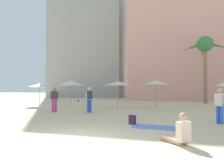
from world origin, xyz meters
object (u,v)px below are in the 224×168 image
Objects in this scene: cafe_umbrella_1 at (40,85)px; cafe_umbrella_2 at (71,83)px; person_near_left at (54,98)px; person_far_right at (179,133)px; person_near_right at (220,104)px; person_mid_center at (89,99)px; cafe_umbrella_3 at (156,82)px; beach_towel at (155,127)px; palm_tree_far_left at (205,48)px; backpack at (132,120)px; cafe_umbrella_0 at (118,83)px.

cafe_umbrella_1 is 3.13m from cafe_umbrella_2.
person_far_right is at bearing -167.95° from person_near_left.
person_near_right is at bearing -141.78° from person_near_left.
person_mid_center is (3.35, -3.83, -1.23)m from cafe_umbrella_2.
beach_towel is at bearing -86.33° from cafe_umbrella_3.
palm_tree_far_left is at bearing -85.31° from person_near_left.
person_far_right is (12.10, -9.95, -1.63)m from cafe_umbrella_1.
beach_towel is at bearing -105.55° from palm_tree_far_left.
backpack is at bearing -93.64° from cafe_umbrella_3.
person_mid_center is (6.46, -3.49, -1.02)m from cafe_umbrella_1.
beach_towel is at bearing -157.80° from person_near_left.
cafe_umbrella_0 reaches higher than backpack.
cafe_umbrella_2 is at bearing 70.82° from backpack.
beach_towel is 1.13× the size of person_near_right.
cafe_umbrella_0 is 8.06m from backpack.
person_mid_center is at bearing -48.82° from cafe_umbrella_2.
cafe_umbrella_0 is at bearing 115.28° from beach_towel.
beach_towel is 1.09× the size of person_near_left.
palm_tree_far_left reaches higher than cafe_umbrella_1.
person_far_right is (4.58, -10.26, -1.76)m from cafe_umbrella_0.
person_near_left is at bearing -129.90° from cafe_umbrella_0.
cafe_umbrella_1 is 0.87× the size of person_mid_center.
cafe_umbrella_0 is 9.00m from person_near_right.
palm_tree_far_left is 3.92× the size of beach_towel.
palm_tree_far_left is 17.06m from beach_towel.
cafe_umbrella_2 is at bearing 179.62° from cafe_umbrella_0.
cafe_umbrella_2 is 1.28× the size of beach_towel.
palm_tree_far_left is at bearing 55.13° from cafe_umbrella_3.
person_far_right is at bearing -39.44° from cafe_umbrella_1.
person_near_right is at bearing -29.22° from cafe_umbrella_2.
backpack is 0.44× the size of person_far_right.
palm_tree_far_left is 3.18× the size of cafe_umbrella_3.
person_near_left is at bearing -134.32° from palm_tree_far_left.
cafe_umbrella_1 is at bearing 82.39° from backpack.
person_far_right is 10.12m from person_near_left.
cafe_umbrella_0 is 0.95× the size of cafe_umbrella_2.
person_near_left is at bearing -77.73° from cafe_umbrella_2.
palm_tree_far_left is at bearing 31.30° from cafe_umbrella_2.
person_far_right is (1.95, -2.87, 0.13)m from backpack.
person_near_left reaches higher than person_near_right.
cafe_umbrella_1 is 12.50m from backpack.
cafe_umbrella_2 reaches higher than cafe_umbrella_3.
cafe_umbrella_2 is 5.23m from person_mid_center.
cafe_umbrella_3 is 1.35× the size of person_near_left.
beach_towel is at bearing -33.81° from cafe_umbrella_1.
cafe_umbrella_2 is 1.40× the size of person_near_left.
backpack is 5.20m from person_mid_center.
person_near_left is 10.20m from person_near_right.
cafe_umbrella_0 is 0.98× the size of cafe_umbrella_3.
palm_tree_far_left is at bearing 7.64° from backpack.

